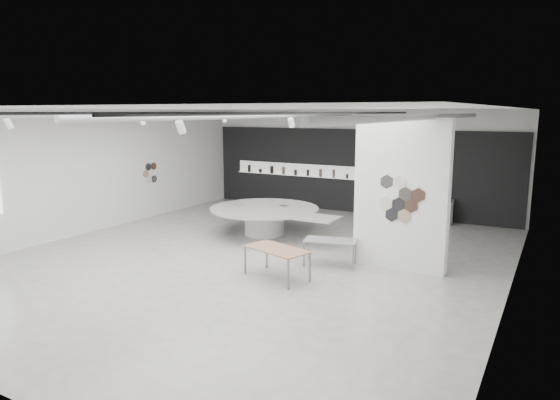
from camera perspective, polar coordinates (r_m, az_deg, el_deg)
The scene contains 7 objects.
room at distance 12.61m, azimuth -3.49°, elevation 2.49°, with size 12.02×14.02×3.82m.
back_wall_display at distance 18.82m, azimuth 8.12°, elevation 3.29°, with size 11.80×0.27×3.10m.
partition_column at distance 12.08m, azimuth 13.67°, elevation 0.57°, with size 2.20×0.38×3.60m.
display_island at distance 15.25m, azimuth -1.61°, elevation -1.97°, with size 4.27×3.35×0.85m.
sample_table_wood at distance 11.27m, azimuth -0.38°, elevation -5.81°, with size 1.65×1.15×0.70m.
sample_table_stone at distance 12.29m, azimuth 5.77°, elevation -4.80°, with size 1.37×0.93×0.65m.
kitchen_counter at distance 17.71m, azimuth 16.79°, elevation -1.17°, with size 1.46×0.59×1.14m.
Camera 1 is at (6.71, -10.49, 3.74)m, focal length 32.00 mm.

